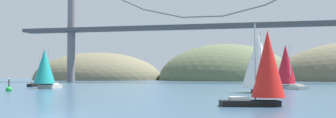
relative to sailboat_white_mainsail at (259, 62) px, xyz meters
name	(u,v)px	position (x,y,z in m)	size (l,w,h in m)	color
ground_plane	(62,115)	(-16.46, -36.88, -5.25)	(360.00, 360.00, 0.00)	#385670
headland_center	(225,80)	(-11.46, 98.12, -5.25)	(58.95, 44.00, 31.69)	#5B6647
headland_left	(97,80)	(-71.46, 98.12, -5.25)	(62.08, 44.00, 25.67)	#6B664C
suspension_bridge	(203,24)	(-16.46, 58.12, 14.45)	(131.72, 6.00, 41.47)	slate
sailboat_white_mainsail	(259,62)	(0.00, 0.00, 0.00)	(6.51, 10.18, 10.23)	black
sailboat_crimson_sail	(286,66)	(6.14, 16.93, -0.46)	(6.70, 8.72, 9.48)	#B7B2A8
sailboat_pink_spinnaker	(43,72)	(-51.69, 18.59, -1.72)	(4.24, 6.90, 7.54)	black
sailboat_red_spinnaker	(266,67)	(0.04, -24.94, -1.25)	(7.12, 4.33, 8.50)	black
sailboat_teal_sail	(45,67)	(-44.11, 6.76, -0.69)	(5.33, 7.55, 9.05)	#B7B2A8
channel_buoy	(9,89)	(-44.55, -4.56, -4.88)	(1.10, 1.10, 2.64)	green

